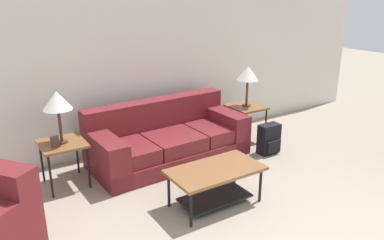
{
  "coord_description": "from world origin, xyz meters",
  "views": [
    {
      "loc": [
        -2.46,
        -1.09,
        2.28
      ],
      "look_at": [
        -0.13,
        2.57,
        0.8
      ],
      "focal_mm": 35.0,
      "sensor_mm": 36.0,
      "label": 1
    }
  ],
  "objects_px": {
    "couch": "(168,140)",
    "table_lamp_left": "(57,101)",
    "coffee_table": "(215,178)",
    "backpack": "(269,139)",
    "side_table_left": "(63,147)",
    "table_lamp_right": "(248,74)",
    "side_table_right": "(246,109)"
  },
  "relations": [
    {
      "from": "side_table_left",
      "to": "coffee_table",
      "type": "bearing_deg",
      "value": -46.36
    },
    {
      "from": "table_lamp_left",
      "to": "table_lamp_right",
      "type": "bearing_deg",
      "value": 0.0
    },
    {
      "from": "side_table_left",
      "to": "table_lamp_right",
      "type": "distance_m",
      "value": 2.94
    },
    {
      "from": "side_table_left",
      "to": "backpack",
      "type": "bearing_deg",
      "value": -12.68
    },
    {
      "from": "couch",
      "to": "table_lamp_right",
      "type": "relative_size",
      "value": 3.5
    },
    {
      "from": "couch",
      "to": "table_lamp_right",
      "type": "bearing_deg",
      "value": 0.35
    },
    {
      "from": "couch",
      "to": "backpack",
      "type": "height_order",
      "value": "couch"
    },
    {
      "from": "table_lamp_left",
      "to": "backpack",
      "type": "distance_m",
      "value": 3.01
    },
    {
      "from": "table_lamp_left",
      "to": "backpack",
      "type": "relative_size",
      "value": 1.42
    },
    {
      "from": "coffee_table",
      "to": "backpack",
      "type": "relative_size",
      "value": 2.35
    },
    {
      "from": "coffee_table",
      "to": "table_lamp_left",
      "type": "relative_size",
      "value": 1.65
    },
    {
      "from": "side_table_right",
      "to": "backpack",
      "type": "xyz_separation_m",
      "value": [
        -0.08,
        -0.63,
        -0.29
      ]
    },
    {
      "from": "couch",
      "to": "coffee_table",
      "type": "xyz_separation_m",
      "value": [
        -0.14,
        -1.35,
        0.03
      ]
    },
    {
      "from": "table_lamp_right",
      "to": "side_table_left",
      "type": "bearing_deg",
      "value": -180.0
    },
    {
      "from": "table_lamp_left",
      "to": "backpack",
      "type": "height_order",
      "value": "table_lamp_left"
    },
    {
      "from": "table_lamp_right",
      "to": "backpack",
      "type": "relative_size",
      "value": 1.42
    },
    {
      "from": "table_lamp_right",
      "to": "side_table_right",
      "type": "bearing_deg",
      "value": -116.57
    },
    {
      "from": "couch",
      "to": "side_table_left",
      "type": "relative_size",
      "value": 3.97
    },
    {
      "from": "side_table_left",
      "to": "side_table_right",
      "type": "xyz_separation_m",
      "value": [
        2.89,
        0.0,
        0.0
      ]
    },
    {
      "from": "coffee_table",
      "to": "table_lamp_right",
      "type": "xyz_separation_m",
      "value": [
        1.59,
        1.36,
        0.75
      ]
    },
    {
      "from": "couch",
      "to": "side_table_right",
      "type": "distance_m",
      "value": 1.46
    },
    {
      "from": "side_table_left",
      "to": "backpack",
      "type": "height_order",
      "value": "side_table_left"
    },
    {
      "from": "coffee_table",
      "to": "side_table_left",
      "type": "distance_m",
      "value": 1.89
    },
    {
      "from": "couch",
      "to": "side_table_right",
      "type": "height_order",
      "value": "couch"
    },
    {
      "from": "couch",
      "to": "coffee_table",
      "type": "bearing_deg",
      "value": -95.98
    },
    {
      "from": "coffee_table",
      "to": "side_table_left",
      "type": "bearing_deg",
      "value": 133.64
    },
    {
      "from": "couch",
      "to": "table_lamp_left",
      "type": "relative_size",
      "value": 3.5
    },
    {
      "from": "couch",
      "to": "table_lamp_right",
      "type": "distance_m",
      "value": 1.65
    },
    {
      "from": "coffee_table",
      "to": "backpack",
      "type": "height_order",
      "value": "backpack"
    },
    {
      "from": "table_lamp_right",
      "to": "table_lamp_left",
      "type": "bearing_deg",
      "value": 180.0
    },
    {
      "from": "coffee_table",
      "to": "table_lamp_right",
      "type": "relative_size",
      "value": 1.65
    },
    {
      "from": "coffee_table",
      "to": "side_table_right",
      "type": "distance_m",
      "value": 2.1
    }
  ]
}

